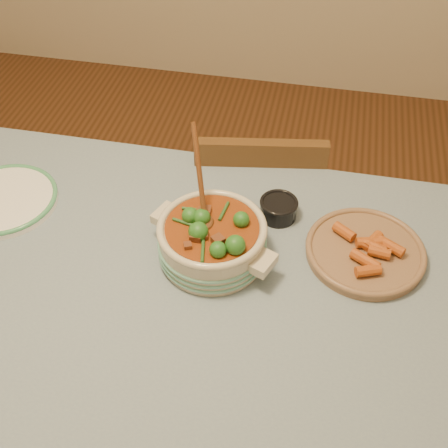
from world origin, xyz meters
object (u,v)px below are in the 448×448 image
at_px(chair_far, 256,209).
at_px(white_plate, 4,200).
at_px(fried_plate, 366,250).
at_px(dining_table, 173,318).
at_px(stew_casserole, 212,238).
at_px(condiment_bowl, 279,208).

bearing_deg(chair_far, white_plate, 23.07).
distance_m(fried_plate, chair_far, 0.60).
xyz_separation_m(dining_table, white_plate, (-0.53, 0.22, 0.10)).
relative_size(stew_casserole, chair_far, 0.40).
height_order(white_plate, condiment_bowl, condiment_bowl).
relative_size(dining_table, white_plate, 5.70).
bearing_deg(chair_far, fried_plate, 119.56).
xyz_separation_m(condiment_bowl, chair_far, (-0.10, 0.31, -0.31)).
height_order(stew_casserole, chair_far, stew_casserole).
xyz_separation_m(dining_table, stew_casserole, (0.07, 0.14, 0.16)).
distance_m(white_plate, chair_far, 0.82).
bearing_deg(dining_table, condiment_bowl, 56.38).
xyz_separation_m(stew_casserole, chair_far, (0.04, 0.48, -0.35)).
bearing_deg(white_plate, fried_plate, 0.28).
height_order(dining_table, stew_casserole, stew_casserole).
distance_m(dining_table, stew_casserole, 0.22).
bearing_deg(white_plate, chair_far, 32.52).
bearing_deg(fried_plate, chair_far, 129.01).
relative_size(stew_casserole, white_plate, 1.14).
xyz_separation_m(white_plate, chair_far, (0.64, 0.41, -0.30)).
bearing_deg(stew_casserole, chair_far, 84.78).
xyz_separation_m(dining_table, chair_far, (0.11, 0.62, -0.19)).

